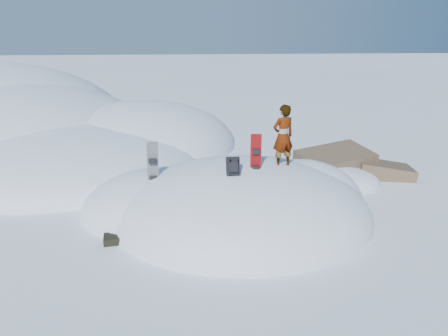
{
  "coord_description": "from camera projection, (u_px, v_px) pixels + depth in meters",
  "views": [
    {
      "loc": [
        -1.23,
        -10.7,
        5.03
      ],
      "look_at": [
        -0.46,
        0.3,
        1.3
      ],
      "focal_mm": 35.0,
      "sensor_mm": 36.0,
      "label": 1
    }
  ],
  "objects": [
    {
      "name": "snowboard_dark",
      "position": [
        153.0,
        171.0,
        11.43
      ],
      "size": [
        0.3,
        0.25,
        1.58
      ],
      "rotation": [
        0.0,
        0.0,
        -0.02
      ],
      "color": "black",
      "rests_on": "snow_mound"
    },
    {
      "name": "backpack",
      "position": [
        233.0,
        166.0,
        10.67
      ],
      "size": [
        0.33,
        0.43,
        0.55
      ],
      "rotation": [
        0.0,
        0.0,
        0.01
      ],
      "color": "black",
      "rests_on": "snow_mound"
    },
    {
      "name": "rock_outcrop",
      "position": [
        341.0,
        176.0,
        14.89
      ],
      "size": [
        4.68,
        4.41,
        1.68
      ],
      "color": "brown",
      "rests_on": "ground"
    },
    {
      "name": "person",
      "position": [
        283.0,
        136.0,
        11.29
      ],
      "size": [
        0.71,
        0.59,
        1.68
      ],
      "primitive_type": "imported",
      "rotation": [
        0.0,
        0.0,
        3.5
      ],
      "color": "slate",
      "rests_on": "snow_mound"
    },
    {
      "name": "gear_pile",
      "position": [
        119.0,
        237.0,
        10.45
      ],
      "size": [
        0.81,
        0.62,
        0.22
      ],
      "rotation": [
        0.0,
        0.0,
        0.15
      ],
      "color": "black",
      "rests_on": "ground"
    },
    {
      "name": "ground",
      "position": [
        242.0,
        217.0,
        11.81
      ],
      "size": [
        120.0,
        120.0,
        0.0
      ],
      "primitive_type": "plane",
      "color": "white",
      "rests_on": "ground"
    },
    {
      "name": "snowboard_red",
      "position": [
        256.0,
        162.0,
        11.01
      ],
      "size": [
        0.28,
        0.18,
        1.48
      ],
      "rotation": [
        0.0,
        0.0,
        -0.16
      ],
      "color": "red",
      "rests_on": "snow_mound"
    },
    {
      "name": "snow_mound",
      "position": [
        235.0,
        213.0,
        12.02
      ],
      "size": [
        8.0,
        6.0,
        3.0
      ],
      "color": "white",
      "rests_on": "ground"
    }
  ]
}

